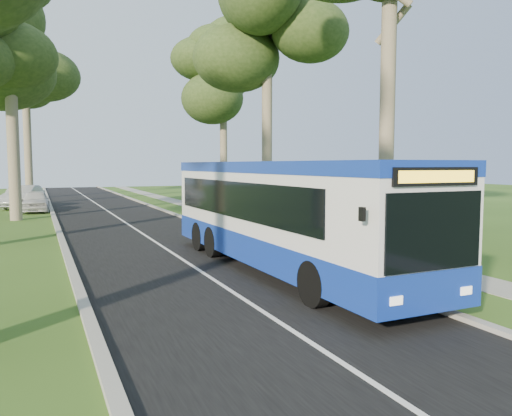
# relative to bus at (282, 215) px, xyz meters

# --- Properties ---
(ground) EXTENTS (120.00, 120.00, 0.00)m
(ground) POSITION_rel_bus_xyz_m (1.20, 0.20, -1.69)
(ground) COLOR #2E4E18
(ground) RESTS_ON ground
(road) EXTENTS (7.00, 100.00, 0.02)m
(road) POSITION_rel_bus_xyz_m (-2.30, 10.20, -1.68)
(road) COLOR black
(road) RESTS_ON ground
(kerb_east) EXTENTS (0.25, 100.00, 0.12)m
(kerb_east) POSITION_rel_bus_xyz_m (1.20, 10.20, -1.63)
(kerb_east) COLOR #9E9B93
(kerb_east) RESTS_ON ground
(kerb_west) EXTENTS (0.25, 100.00, 0.12)m
(kerb_west) POSITION_rel_bus_xyz_m (-5.80, 10.20, -1.63)
(kerb_west) COLOR #9E9B93
(kerb_west) RESTS_ON ground
(centre_line) EXTENTS (0.12, 100.00, 0.00)m
(centre_line) POSITION_rel_bus_xyz_m (-2.30, 10.20, -1.67)
(centre_line) COLOR white
(centre_line) RESTS_ON road
(footpath) EXTENTS (1.50, 100.00, 0.02)m
(footpath) POSITION_rel_bus_xyz_m (4.20, 10.20, -1.68)
(footpath) COLOR gray
(footpath) RESTS_ON ground
(bus) EXTENTS (2.78, 12.35, 3.26)m
(bus) POSITION_rel_bus_xyz_m (0.00, 0.00, 0.00)
(bus) COLOR silver
(bus) RESTS_ON ground
(bus_stop_sign) EXTENTS (0.17, 0.34, 2.53)m
(bus_stop_sign) POSITION_rel_bus_xyz_m (1.50, -3.63, -0.11)
(bus_stop_sign) COLOR gray
(bus_stop_sign) RESTS_ON ground
(bus_shelter) EXTENTS (2.48, 3.34, 2.56)m
(bus_shelter) POSITION_rel_bus_xyz_m (3.91, -0.38, 0.12)
(bus_shelter) COLOR black
(bus_shelter) RESTS_ON ground
(litter_bin) EXTENTS (0.62, 0.62, 1.08)m
(litter_bin) POSITION_rel_bus_xyz_m (2.66, 0.48, -1.14)
(litter_bin) COLOR black
(litter_bin) RESTS_ON ground
(car_white) EXTENTS (1.88, 4.34, 1.46)m
(car_white) POSITION_rel_bus_xyz_m (-6.77, 23.40, -0.96)
(car_white) COLOR silver
(car_white) RESTS_ON ground
(car_silver) EXTENTS (3.09, 5.31, 1.65)m
(car_silver) POSITION_rel_bus_xyz_m (-7.62, 26.93, -0.86)
(car_silver) COLOR #9B9EA2
(car_silver) RESTS_ON ground
(tree_west_c) EXTENTS (5.20, 5.20, 14.22)m
(tree_west_c) POSITION_rel_bus_xyz_m (-7.80, 18.20, 8.85)
(tree_west_c) COLOR #7A6B56
(tree_west_c) RESTS_ON ground
(tree_west_e) EXTENTS (5.20, 5.20, 16.73)m
(tree_west_e) POSITION_rel_bus_xyz_m (-7.30, 38.20, 10.69)
(tree_west_e) COLOR #7A6B56
(tree_west_e) RESTS_ON ground
(tree_east_c) EXTENTS (5.20, 5.20, 16.85)m
(tree_east_c) POSITION_rel_bus_xyz_m (8.00, 18.20, 10.78)
(tree_east_c) COLOR #7A6B56
(tree_east_c) RESTS_ON ground
(tree_east_d) EXTENTS (5.20, 5.20, 14.72)m
(tree_east_d) POSITION_rel_bus_xyz_m (9.20, 30.20, 9.22)
(tree_east_d) COLOR #7A6B56
(tree_east_d) RESTS_ON ground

